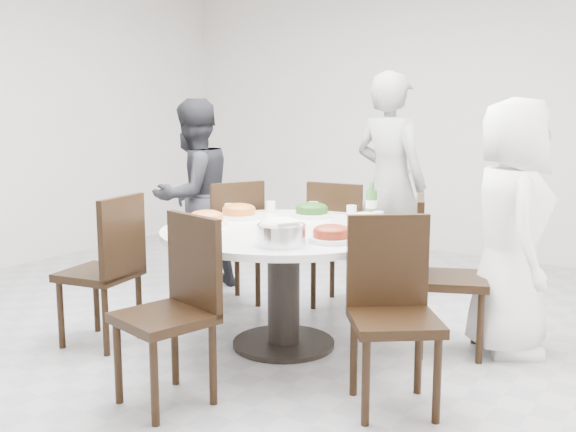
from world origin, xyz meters
The scene contains 22 objects.
floor centered at (0.00, 0.00, 0.00)m, with size 6.00×6.00×0.01m, color #A1A1A6.
wall_back centered at (0.00, 3.00, 1.40)m, with size 6.00×0.01×2.80m, color silver.
dining_table centered at (0.30, -0.18, 0.38)m, with size 1.50×1.50×0.75m, color white.
chair_ne centered at (1.20, 0.29, 0.47)m, with size 0.42×0.42×0.95m, color black.
chair_n centered at (0.21, 0.77, 0.47)m, with size 0.42×0.42×0.95m, color black.
chair_nw centered at (-0.55, 0.33, 0.47)m, with size 0.42×0.42×0.95m, color black.
chair_sw centered at (-0.70, -0.78, 0.47)m, with size 0.42×0.42×0.95m, color black.
chair_s centered at (0.26, -1.20, 0.47)m, with size 0.42×0.42×0.95m, color black.
chair_se centered at (1.25, -0.62, 0.47)m, with size 0.42×0.42×0.95m, color black.
diner_right centered at (1.49, 0.50, 0.77)m, with size 0.75×0.49×1.54m, color white.
diner_middle centered at (0.32, 1.31, 0.88)m, with size 0.64×0.42×1.75m, color black.
diner_left centered at (-1.03, 0.51, 0.77)m, with size 0.75×0.59×1.55m, color black.
dish_greens centered at (0.22, 0.29, 0.79)m, with size 0.28×0.28×0.07m, color white.
dish_pale centered at (0.70, 0.12, 0.78)m, with size 0.25×0.25×0.07m, color white.
dish_orange centered at (-0.16, -0.03, 0.79)m, with size 0.28×0.28×0.08m, color white.
dish_redbrown centered at (0.74, -0.37, 0.78)m, with size 0.27×0.27×0.07m, color white.
dish_tofu centered at (-0.16, -0.36, 0.79)m, with size 0.27×0.27×0.07m, color white.
rice_bowl centered at (0.56, -0.60, 0.81)m, with size 0.26×0.26×0.11m, color silver.
soup_bowl centered at (-0.01, -0.66, 0.79)m, with size 0.23×0.23×0.07m, color white.
beverage_bottle centered at (0.62, 0.37, 0.88)m, with size 0.07×0.07×0.25m, color #37752F.
tea_cups centered at (0.32, 0.41, 0.79)m, with size 0.07×0.07×0.08m, color white.
chopsticks centered at (0.33, 0.48, 0.76)m, with size 0.24×0.04×0.01m, color tan, non-canonical shape.
Camera 1 is at (2.54, -3.55, 1.50)m, focal length 42.00 mm.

